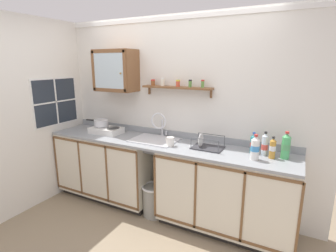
{
  "coord_description": "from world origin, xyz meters",
  "views": [
    {
      "loc": [
        1.48,
        -2.34,
        1.9
      ],
      "look_at": [
        0.03,
        0.46,
        1.13
      ],
      "focal_mm": 27.79,
      "sensor_mm": 36.0,
      "label": 1
    }
  ],
  "objects_px": {
    "bottle_water_clear_2": "(265,145)",
    "bottle_detergent_teal_4": "(253,144)",
    "bottle_soda_green_3": "(286,146)",
    "bottle_juice_amber_0": "(273,148)",
    "sink": "(155,141)",
    "trash_bin": "(154,200)",
    "saucepan": "(101,123)",
    "mug": "(170,142)",
    "hot_plate_stove": "(106,130)",
    "bottle_opaque_white_1": "(255,148)",
    "dish_rack": "(207,146)",
    "wall_cabinet": "(116,71)"
  },
  "relations": [
    {
      "from": "saucepan",
      "to": "wall_cabinet",
      "type": "relative_size",
      "value": 0.59
    },
    {
      "from": "saucepan",
      "to": "bottle_water_clear_2",
      "type": "bearing_deg",
      "value": 1.28
    },
    {
      "from": "bottle_opaque_white_1",
      "to": "bottle_soda_green_3",
      "type": "relative_size",
      "value": 0.92
    },
    {
      "from": "saucepan",
      "to": "bottle_water_clear_2",
      "type": "relative_size",
      "value": 1.31
    },
    {
      "from": "wall_cabinet",
      "to": "mug",
      "type": "bearing_deg",
      "value": -14.07
    },
    {
      "from": "trash_bin",
      "to": "dish_rack",
      "type": "bearing_deg",
      "value": 14.46
    },
    {
      "from": "saucepan",
      "to": "trash_bin",
      "type": "relative_size",
      "value": 0.83
    },
    {
      "from": "dish_rack",
      "to": "trash_bin",
      "type": "relative_size",
      "value": 0.85
    },
    {
      "from": "bottle_opaque_white_1",
      "to": "bottle_water_clear_2",
      "type": "relative_size",
      "value": 1.02
    },
    {
      "from": "sink",
      "to": "trash_bin",
      "type": "bearing_deg",
      "value": -68.75
    },
    {
      "from": "bottle_opaque_white_1",
      "to": "bottle_soda_green_3",
      "type": "height_order",
      "value": "bottle_soda_green_3"
    },
    {
      "from": "bottle_soda_green_3",
      "to": "mug",
      "type": "distance_m",
      "value": 1.24
    },
    {
      "from": "bottle_soda_green_3",
      "to": "wall_cabinet",
      "type": "xyz_separation_m",
      "value": [
        -2.16,
        0.07,
        0.72
      ]
    },
    {
      "from": "bottle_water_clear_2",
      "to": "bottle_soda_green_3",
      "type": "relative_size",
      "value": 0.91
    },
    {
      "from": "hot_plate_stove",
      "to": "wall_cabinet",
      "type": "relative_size",
      "value": 0.76
    },
    {
      "from": "bottle_soda_green_3",
      "to": "bottle_juice_amber_0",
      "type": "bearing_deg",
      "value": -156.39
    },
    {
      "from": "sink",
      "to": "mug",
      "type": "height_order",
      "value": "sink"
    },
    {
      "from": "bottle_detergent_teal_4",
      "to": "saucepan",
      "type": "bearing_deg",
      "value": -177.86
    },
    {
      "from": "saucepan",
      "to": "mug",
      "type": "relative_size",
      "value": 2.61
    },
    {
      "from": "bottle_water_clear_2",
      "to": "dish_rack",
      "type": "bearing_deg",
      "value": -175.13
    },
    {
      "from": "bottle_opaque_white_1",
      "to": "dish_rack",
      "type": "distance_m",
      "value": 0.57
    },
    {
      "from": "sink",
      "to": "dish_rack",
      "type": "xyz_separation_m",
      "value": [
        0.69,
        -0.01,
        0.03
      ]
    },
    {
      "from": "mug",
      "to": "trash_bin",
      "type": "bearing_deg",
      "value": -169.96
    },
    {
      "from": "bottle_soda_green_3",
      "to": "hot_plate_stove",
      "type": "bearing_deg",
      "value": -178.4
    },
    {
      "from": "bottle_soda_green_3",
      "to": "wall_cabinet",
      "type": "distance_m",
      "value": 2.28
    },
    {
      "from": "saucepan",
      "to": "mug",
      "type": "distance_m",
      "value": 1.17
    },
    {
      "from": "bottle_detergent_teal_4",
      "to": "mug",
      "type": "height_order",
      "value": "bottle_detergent_teal_4"
    },
    {
      "from": "mug",
      "to": "wall_cabinet",
      "type": "height_order",
      "value": "wall_cabinet"
    },
    {
      "from": "saucepan",
      "to": "bottle_juice_amber_0",
      "type": "height_order",
      "value": "bottle_juice_amber_0"
    },
    {
      "from": "hot_plate_stove",
      "to": "bottle_juice_amber_0",
      "type": "bearing_deg",
      "value": 0.31
    },
    {
      "from": "bottle_juice_amber_0",
      "to": "trash_bin",
      "type": "height_order",
      "value": "bottle_juice_amber_0"
    },
    {
      "from": "hot_plate_stove",
      "to": "dish_rack",
      "type": "relative_size",
      "value": 1.26
    },
    {
      "from": "dish_rack",
      "to": "wall_cabinet",
      "type": "xyz_separation_m",
      "value": [
        -1.35,
        0.11,
        0.83
      ]
    },
    {
      "from": "bottle_water_clear_2",
      "to": "mug",
      "type": "xyz_separation_m",
      "value": [
        -1.02,
        -0.17,
        -0.06
      ]
    },
    {
      "from": "bottle_water_clear_2",
      "to": "bottle_detergent_teal_4",
      "type": "bearing_deg",
      "value": 166.64
    },
    {
      "from": "wall_cabinet",
      "to": "bottle_water_clear_2",
      "type": "bearing_deg",
      "value": -1.78
    },
    {
      "from": "hot_plate_stove",
      "to": "bottle_water_clear_2",
      "type": "relative_size",
      "value": 1.69
    },
    {
      "from": "sink",
      "to": "bottle_juice_amber_0",
      "type": "relative_size",
      "value": 2.48
    },
    {
      "from": "sink",
      "to": "mug",
      "type": "bearing_deg",
      "value": -25.24
    },
    {
      "from": "bottle_opaque_white_1",
      "to": "bottle_soda_green_3",
      "type": "distance_m",
      "value": 0.32
    },
    {
      "from": "bottle_detergent_teal_4",
      "to": "bottle_juice_amber_0",
      "type": "bearing_deg",
      "value": -22.69
    },
    {
      "from": "dish_rack",
      "to": "wall_cabinet",
      "type": "distance_m",
      "value": 1.58
    },
    {
      "from": "bottle_water_clear_2",
      "to": "bottle_detergent_teal_4",
      "type": "height_order",
      "value": "bottle_water_clear_2"
    },
    {
      "from": "bottle_detergent_teal_4",
      "to": "bottle_soda_green_3",
      "type": "bearing_deg",
      "value": -5.89
    },
    {
      "from": "trash_bin",
      "to": "saucepan",
      "type": "bearing_deg",
      "value": 170.12
    },
    {
      "from": "bottle_water_clear_2",
      "to": "bottle_soda_green_3",
      "type": "distance_m",
      "value": 0.2
    },
    {
      "from": "saucepan",
      "to": "bottle_opaque_white_1",
      "type": "bearing_deg",
      "value": -3.52
    },
    {
      "from": "bottle_opaque_white_1",
      "to": "mug",
      "type": "distance_m",
      "value": 0.96
    },
    {
      "from": "bottle_juice_amber_0",
      "to": "dish_rack",
      "type": "xyz_separation_m",
      "value": [
        -0.7,
        0.0,
        -0.08
      ]
    },
    {
      "from": "saucepan",
      "to": "bottle_detergent_teal_4",
      "type": "distance_m",
      "value": 2.06
    }
  ]
}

